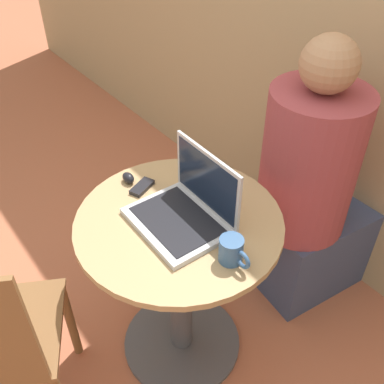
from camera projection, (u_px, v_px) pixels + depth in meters
name	position (u px, v px, depth m)	size (l,w,h in m)	color
ground_plane	(182.00, 342.00, 1.98)	(12.00, 12.00, 0.00)	#B26042
round_table	(180.00, 270.00, 1.68)	(0.71, 0.71, 0.74)	#4C4C51
laptop	(186.00, 209.00, 1.48)	(0.33, 0.26, 0.24)	#B7B7BC
cell_phone	(142.00, 187.00, 1.63)	(0.08, 0.11, 0.02)	black
computer_mouse	(128.00, 178.00, 1.66)	(0.06, 0.04, 0.04)	black
coffee_cup	(232.00, 251.00, 1.34)	(0.12, 0.08, 0.09)	#335684
person_seated	(311.00, 201.00, 1.93)	(0.42, 0.61, 1.25)	#3D4766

